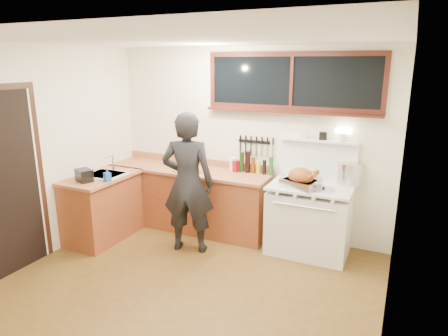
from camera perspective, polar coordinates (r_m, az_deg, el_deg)
The scene contains 20 objects.
ground_plane at distance 4.61m, azimuth -5.23°, elevation -16.57°, with size 4.00×3.50×0.02m, color #543A16.
room_shell at distance 4.00m, azimuth -5.79°, elevation 4.15°, with size 4.10×3.60×2.65m.
counter_back at distance 5.92m, azimuth -5.04°, elevation -4.26°, with size 2.44×0.64×1.00m.
counter_left at distance 5.79m, azimuth -16.95°, elevation -5.32°, with size 0.64×1.09×0.90m.
sink_unit at distance 5.72m, azimuth -16.60°, elevation -1.40°, with size 0.50×0.45×0.37m.
vintage_stove at distance 5.26m, azimuth 12.14°, elevation -6.89°, with size 1.02×0.74×1.60m.
back_window at distance 5.30m, azimuth 9.57°, elevation 11.17°, with size 2.32×0.13×0.77m.
left_doorway at distance 5.07m, azimuth -28.78°, elevation -1.89°, with size 0.02×1.04×2.17m.
knife_strip at distance 5.55m, azimuth 4.49°, elevation 3.63°, with size 0.52×0.03×0.28m.
man at distance 5.07m, azimuth -5.19°, elevation -2.15°, with size 0.75×0.59×1.82m.
soap_bottle at distance 5.35m, azimuth -16.34°, elevation -0.95°, with size 0.10×0.10×0.17m.
toaster at distance 5.44m, azimuth -19.36°, elevation -1.00°, with size 0.28×0.24×0.16m.
cutting_board at distance 5.59m, azimuth -5.37°, elevation -0.09°, with size 0.42×0.37×0.13m.
roast_turkey at distance 4.97m, azimuth 10.95°, elevation -1.61°, with size 0.50×0.43×0.25m.
stockpot at distance 5.25m, azimuth 17.52°, elevation -0.73°, with size 0.37×0.37×0.28m.
saucepan at distance 5.29m, azimuth 12.35°, elevation -1.21°, with size 0.18×0.27×0.11m.
pot_lid at distance 4.94m, azimuth 14.02°, elevation -2.97°, with size 0.29×0.29×0.04m.
coffee_tin at distance 5.60m, azimuth 1.65°, elevation 0.31°, with size 0.13×0.12×0.16m.
pitcher at distance 5.63m, azimuth 1.29°, elevation 0.54°, with size 0.11×0.11×0.19m.
bottle_cluster at distance 5.52m, azimuth 4.28°, elevation 0.55°, with size 0.49×0.07×0.30m.
Camera 1 is at (2.01, -3.38, 2.39)m, focal length 32.00 mm.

